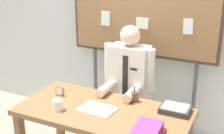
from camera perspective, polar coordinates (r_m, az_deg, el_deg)
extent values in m
cube|color=silver|center=(3.67, 6.66, 8.70)|extent=(6.40, 0.08, 2.70)
cube|color=brown|center=(2.87, -1.57, -8.16)|extent=(1.54, 0.75, 0.05)
cube|color=brown|center=(3.61, -9.39, -8.72)|extent=(0.07, 0.07, 0.68)
cube|color=#2D2D33|center=(3.59, 2.97, -10.86)|extent=(0.34, 0.30, 0.44)
cube|color=silver|center=(3.33, 3.14, -2.20)|extent=(0.40, 0.22, 0.73)
sphere|color=beige|center=(3.18, 3.30, 5.70)|extent=(0.21, 0.21, 0.21)
cylinder|color=silver|center=(3.35, -0.58, 0.60)|extent=(0.09, 0.09, 0.44)
cylinder|color=silver|center=(3.19, 6.88, -0.59)|extent=(0.09, 0.09, 0.44)
cylinder|color=beige|center=(3.17, -1.02, -3.82)|extent=(0.09, 0.30, 0.09)
cylinder|color=beige|center=(3.07, 3.68, -4.72)|extent=(0.09, 0.30, 0.09)
cube|color=black|center=(3.21, 2.38, -1.99)|extent=(0.06, 0.01, 0.47)
cube|color=black|center=(3.14, 3.92, -0.41)|extent=(0.07, 0.01, 0.02)
cube|color=#4C3823|center=(3.44, 5.69, 11.97)|extent=(1.68, 0.05, 1.23)
cube|color=olive|center=(3.43, 5.62, 11.95)|extent=(1.62, 0.04, 1.17)
cylinder|color=#59595E|center=(4.01, -2.97, -2.96)|extent=(0.04, 0.04, 1.00)
cylinder|color=#59595E|center=(3.63, 14.45, -6.12)|extent=(0.04, 0.04, 1.00)
cube|color=white|center=(3.32, 13.55, 7.10)|extent=(0.10, 0.00, 0.16)
cube|color=#F4EFCC|center=(3.45, 5.46, 7.85)|extent=(0.14, 0.00, 0.12)
cube|color=silver|center=(3.62, -1.17, 8.76)|extent=(0.11, 0.00, 0.17)
cube|color=#B22D2D|center=(2.51, 6.39, -11.74)|extent=(0.24, 0.25, 0.03)
cube|color=#72337F|center=(2.48, 6.27, -11.20)|extent=(0.21, 0.31, 0.04)
cube|color=silver|center=(2.86, -2.61, -7.59)|extent=(0.34, 0.26, 0.01)
cylinder|color=olive|center=(3.16, -9.37, -4.25)|extent=(0.10, 0.02, 0.10)
cylinder|color=white|center=(3.15, -9.50, -4.33)|extent=(0.08, 0.00, 0.08)
cube|color=olive|center=(3.17, -9.33, -4.98)|extent=(0.07, 0.04, 0.01)
cylinder|color=white|center=(2.87, -9.70, -6.80)|extent=(0.08, 0.08, 0.10)
cylinder|color=brown|center=(3.00, 4.02, -5.37)|extent=(0.07, 0.07, 0.09)
cylinder|color=#263399|center=(2.98, 4.02, -4.77)|extent=(0.01, 0.01, 0.15)
cylinder|color=maroon|center=(3.00, 3.96, -4.58)|extent=(0.01, 0.01, 0.15)
cylinder|color=gold|center=(2.98, 4.16, -4.76)|extent=(0.01, 0.01, 0.15)
cube|color=#333338|center=(2.87, 11.31, -7.52)|extent=(0.26, 0.20, 0.05)
cube|color=#F4EFCC|center=(2.85, 11.35, -7.01)|extent=(0.22, 0.17, 0.01)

